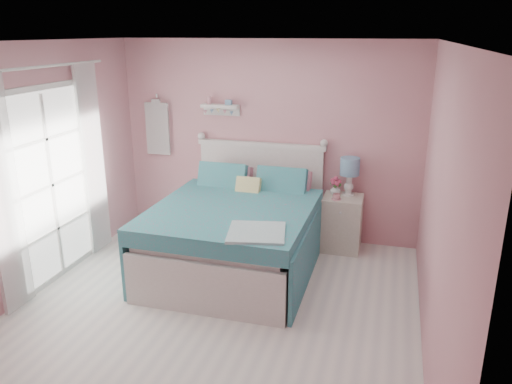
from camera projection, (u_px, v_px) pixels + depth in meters
The scene contains 13 objects.
floor at pixel (210, 317), 4.91m from camera, with size 4.50×4.50×0.00m, color white.
room_shell at pixel (204, 161), 4.43m from camera, with size 4.50×4.50×4.50m.
bed at pixel (237, 234), 5.84m from camera, with size 1.77×2.24×1.29m.
nightstand at pixel (342, 223), 6.36m from camera, with size 0.49×0.48×0.70m.
table_lamp at pixel (350, 169), 6.22m from camera, with size 0.24×0.24×0.49m.
vase at pixel (335, 190), 6.31m from camera, with size 0.13×0.13×0.14m, color silver.
teacup at pixel (336, 197), 6.14m from camera, with size 0.09×0.09×0.07m, color #C5848D.
roses at pixel (336, 181), 6.27m from camera, with size 0.14×0.11×0.12m.
wall_shelf at pixel (220, 107), 6.55m from camera, with size 0.50×0.15×0.25m.
hanging_dress at pixel (158, 129), 6.88m from camera, with size 0.34×0.03×0.72m, color white.
french_door at pixel (51, 186), 5.46m from camera, with size 0.04×1.32×2.16m.
curtain_near at pixel (3, 198), 4.73m from camera, with size 0.04×0.40×2.32m, color white.
curtain_far at pixel (93, 160), 6.09m from camera, with size 0.04×0.40×2.32m, color white.
Camera 1 is at (1.61, -4.01, 2.69)m, focal length 35.00 mm.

